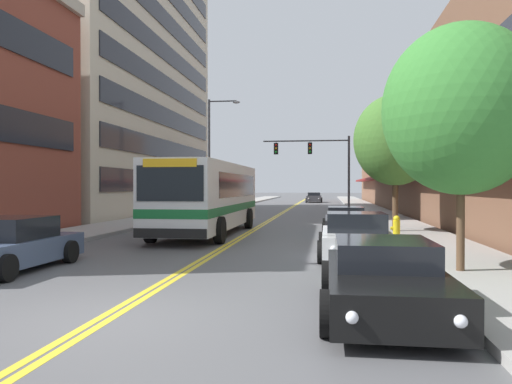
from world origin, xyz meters
name	(u,v)px	position (x,y,z in m)	size (l,w,h in m)	color
ground_plane	(288,210)	(0.00, 37.00, 0.00)	(240.00, 240.00, 0.00)	#565659
sidewalk_left	(211,208)	(-7.05, 37.00, 0.08)	(3.10, 106.00, 0.16)	#9E9B96
sidewalk_right	(368,209)	(7.05, 37.00, 0.08)	(3.10, 106.00, 0.16)	#9E9B96
centre_line	(288,210)	(0.00, 37.00, 0.00)	(0.34, 106.00, 0.01)	yellow
office_tower_left	(96,73)	(-14.83, 30.19, 11.18)	(12.08, 26.12, 22.36)	beige
storefront_row_right	(437,151)	(12.83, 37.00, 5.15)	(9.10, 68.00, 10.30)	brown
city_bus	(209,194)	(-1.69, 13.95, 1.74)	(2.91, 11.02, 3.06)	silver
car_slate_blue_parked_left_near	(6,246)	(-4.43, 3.81, 0.60)	(2.16, 4.54, 1.32)	#475675
car_champagne_parked_left_mid	(211,208)	(-4.42, 25.92, 0.63)	(2.12, 4.20, 1.31)	beige
car_black_parked_right_foreground	(384,279)	(4.40, 0.76, 0.57)	(2.06, 4.52, 1.21)	black
car_charcoal_parked_right_mid	(346,221)	(4.29, 14.47, 0.56)	(2.00, 4.68, 1.20)	#232328
car_white_parked_right_far	(356,237)	(4.33, 7.32, 0.60)	(2.21, 4.29, 1.31)	white
car_dark_grey_moving_lead	(314,198)	(1.83, 58.30, 0.61)	(2.12, 4.88, 1.30)	#38383D
traffic_signal_mast	(318,158)	(2.78, 32.33, 4.37)	(6.88, 0.38, 6.08)	#47474C
street_lamp_left_far	(213,146)	(-4.98, 29.08, 5.10)	(2.45, 0.28, 8.63)	#47474C
street_tree_right_near	(461,110)	(6.51, 4.39, 3.85)	(3.56, 3.56, 5.65)	brown
street_tree_right_mid	(395,140)	(6.43, 14.78, 4.11)	(3.61, 3.61, 5.95)	brown
fire_hydrant	(396,228)	(5.95, 10.79, 0.60)	(0.34, 0.26, 0.89)	yellow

